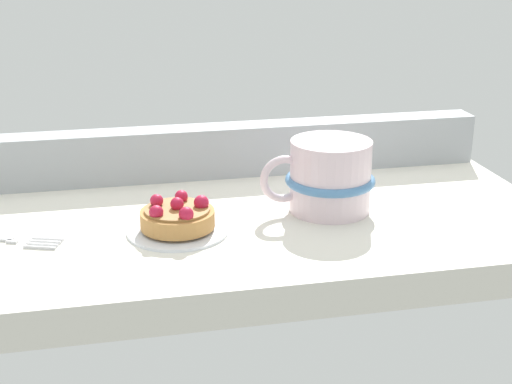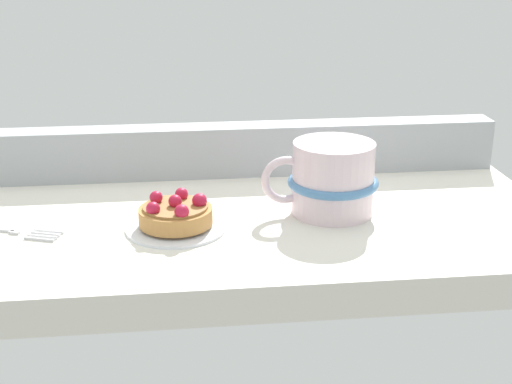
{
  "view_description": "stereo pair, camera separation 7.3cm",
  "coord_description": "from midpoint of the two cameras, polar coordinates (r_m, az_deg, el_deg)",
  "views": [
    {
      "loc": [
        -13.21,
        -77.23,
        31.49
      ],
      "look_at": [
        2.97,
        -1.25,
        3.39
      ],
      "focal_mm": 51.42,
      "sensor_mm": 36.0,
      "label": 1
    },
    {
      "loc": [
        -6.05,
        -78.41,
        31.49
      ],
      "look_at": [
        2.97,
        -1.25,
        3.39
      ],
      "focal_mm": 51.42,
      "sensor_mm": 36.0,
      "label": 2
    }
  ],
  "objects": [
    {
      "name": "coffee_mug",
      "position": [
        0.86,
        3.19,
        1.26
      ],
      "size": [
        13.65,
        10.51,
        8.5
      ],
      "color": "silver",
      "rests_on": "ground_plane"
    },
    {
      "name": "window_rail_back",
      "position": [
        0.98,
        -5.9,
        3.14
      ],
      "size": [
        74.76,
        4.29,
        6.74
      ],
      "primitive_type": "cube",
      "color": "#9EA3A8",
      "rests_on": "ground_plane"
    },
    {
      "name": "raspberry_tart",
      "position": [
        0.81,
        -8.69,
        -1.9
      ],
      "size": [
        8.14,
        8.14,
        3.39
      ],
      "color": "#B77F42",
      "rests_on": "dessert_plate"
    },
    {
      "name": "dessert_plate",
      "position": [
        0.81,
        -8.65,
        -2.94
      ],
      "size": [
        11.21,
        11.21,
        0.64
      ],
      "color": "silver",
      "rests_on": "ground_plane"
    },
    {
      "name": "ground_plane",
      "position": [
        0.85,
        -4.58,
        -3.28
      ],
      "size": [
        76.29,
        35.84,
        3.91
      ],
      "primitive_type": "cube",
      "color": "silver"
    }
  ]
}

